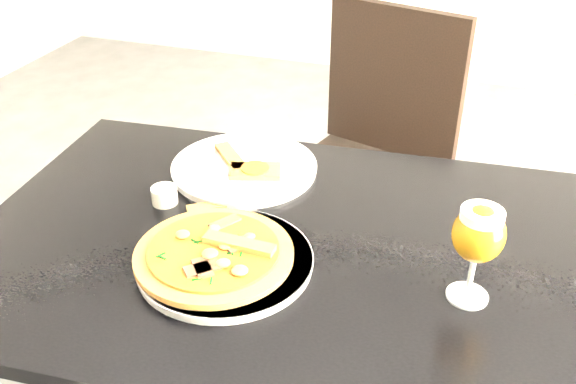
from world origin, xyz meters
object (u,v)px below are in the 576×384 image
(dining_table, at_px, (289,279))
(pizza, at_px, (214,253))
(chair_far, at_px, (368,162))
(beer_glass, at_px, (479,235))

(dining_table, relative_size, pizza, 4.48)
(dining_table, distance_m, chair_far, 0.75)
(pizza, height_order, beer_glass, beer_glass)
(chair_far, bearing_deg, dining_table, -73.76)
(beer_glass, bearing_deg, chair_far, 112.44)
(dining_table, bearing_deg, beer_glass, -13.71)
(chair_far, relative_size, pizza, 3.45)
(pizza, bearing_deg, beer_glass, 6.99)
(pizza, distance_m, beer_glass, 0.45)
(chair_far, relative_size, beer_glass, 5.53)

